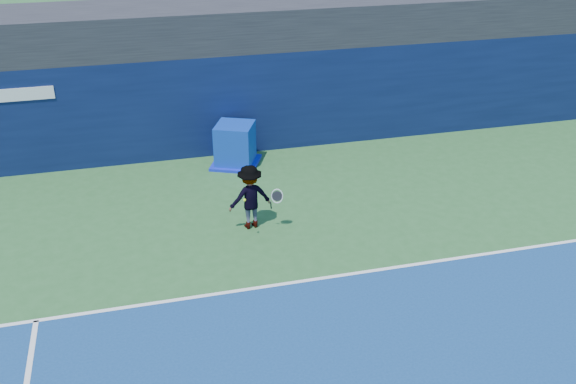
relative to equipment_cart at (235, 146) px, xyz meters
The scene contains 7 objects.
ground 9.27m from the equipment_cart, 90.11° to the right, with size 80.00×80.00×0.00m, color #2A5E2C.
baseline 6.28m from the equipment_cart, 90.16° to the right, with size 24.00×0.10×0.01m, color white.
stadium_band 3.78m from the equipment_cart, 90.46° to the left, with size 36.00×3.00×1.20m, color black.
back_wall_assembly 1.56m from the equipment_cart, 91.01° to the left, with size 36.00×1.03×3.00m.
equipment_cart is the anchor object (origin of this frame).
tennis_player 3.72m from the equipment_cart, 94.56° to the right, with size 1.30×0.76×1.60m.
tennis_ball 4.43m from the equipment_cart, 97.14° to the right, with size 0.06×0.06×0.06m.
Camera 1 is at (-2.75, -7.74, 7.79)m, focal length 40.00 mm.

